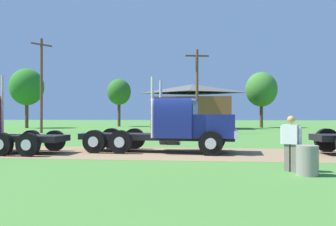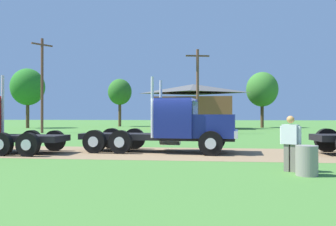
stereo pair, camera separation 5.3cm
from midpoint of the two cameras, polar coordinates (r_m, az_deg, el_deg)
name	(u,v)px [view 2 (the right image)]	position (r m, az deg, el deg)	size (l,w,h in m)	color
ground_plane	(177,153)	(16.58, 1.59, -6.41)	(200.00, 200.00, 0.00)	#457931
dirt_track	(177,153)	(16.58, 1.59, -6.39)	(120.00, 5.45, 0.01)	#876C4B
truck_foreground_white	(178,127)	(16.92, 1.69, -2.16)	(7.61, 3.07, 3.50)	black
visitor_standing_near	(291,141)	(11.82, 19.02, -4.22)	(0.57, 0.48, 1.74)	silver
steel_barrel	(307,161)	(11.26, 21.31, -7.05)	(0.63, 0.63, 0.88)	gray
shed_building	(193,107)	(45.88, 4.07, 0.93)	(10.40, 7.29, 5.67)	brown
utility_pole_near	(42,83)	(36.97, -19.33, 4.52)	(1.35, 1.90, 9.17)	brown
utility_pole_far	(198,89)	(33.26, 4.77, 3.84)	(2.18, 0.60, 7.81)	brown
tree_left	(28,87)	(51.14, -21.38, 3.86)	(4.44, 4.44, 7.90)	#513823
tree_mid	(120,92)	(54.56, -7.64, 3.30)	(3.56, 3.56, 7.17)	#513823
tree_right	(262,90)	(50.66, 14.76, 3.63)	(4.30, 4.30, 7.60)	#513823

